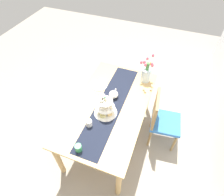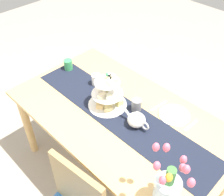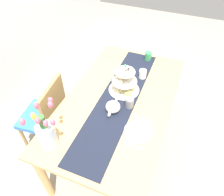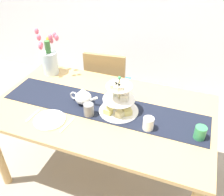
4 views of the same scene
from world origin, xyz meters
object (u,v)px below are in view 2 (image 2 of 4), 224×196
dining_table (120,123)px  dinner_plate_left (174,115)px  tulip_vase (167,189)px  teapot (137,119)px  knife_left (159,106)px  mug_white_text (96,80)px  fork_left (191,126)px  mug_orange (68,65)px  tiered_cake_stand (107,96)px  mug_grey (137,105)px

dining_table → dinner_plate_left: dinner_plate_left is taller
tulip_vase → teapot: bearing=-33.7°
dining_table → knife_left: knife_left is taller
knife_left → mug_white_text: mug_white_text is taller
fork_left → dinner_plate_left: bearing=0.0°
teapot → mug_orange: bearing=-5.3°
tiered_cake_stand → teapot: (-0.30, 0.00, -0.04)m
fork_left → dining_table: bearing=31.8°
teapot → mug_orange: (0.89, -0.08, -0.01)m
tiered_cake_stand → mug_grey: tiered_cake_stand is taller
fork_left → mug_orange: 1.19m
tulip_vase → dinner_plate_left: 0.72m
mug_grey → dining_table: bearing=65.0°
knife_left → tiered_cake_stand: bearing=43.2°
teapot → mug_white_text: teapot is taller
knife_left → mug_orange: (0.88, 0.19, 0.04)m
tiered_cake_stand → mug_grey: 0.23m
knife_left → mug_white_text: size_ratio=1.79×
fork_left → mug_orange: size_ratio=1.58×
teapot → fork_left: 0.40m
mug_grey → tiered_cake_stand: bearing=31.0°
knife_left → teapot: bearing=91.5°
dining_table → dinner_plate_left: size_ratio=7.39×
dining_table → tulip_vase: tulip_vase is taller
dining_table → mug_grey: (-0.06, -0.12, 0.15)m
mug_orange → fork_left: bearing=-170.7°
tulip_vase → mug_white_text: (1.05, -0.45, -0.10)m
tulip_vase → fork_left: bearing=-70.6°
dining_table → fork_left: 0.53m
dining_table → tulip_vase: size_ratio=4.12×
mug_grey → mug_white_text: 0.45m
fork_left → mug_orange: mug_orange is taller
dining_table → teapot: 0.23m
dinner_plate_left → mug_grey: size_ratio=2.42×
mug_white_text → teapot: bearing=168.2°
dinner_plate_left → fork_left: bearing=180.0°
mug_white_text → mug_orange: 0.34m
fork_left → mug_grey: (0.39, 0.16, 0.05)m
tulip_vase → knife_left: tulip_vase is taller
dining_table → fork_left: size_ratio=11.33×
teapot → tulip_vase: 0.60m
mug_grey → mug_white_text: (0.45, 0.00, -0.00)m
tiered_cake_stand → knife_left: tiered_cake_stand is taller
dinner_plate_left → tulip_vase: bearing=120.6°
mug_grey → mug_white_text: size_ratio=1.00×
tulip_vase → dinner_plate_left: tulip_vase is taller
dining_table → tulip_vase: bearing=153.2°
tulip_vase → dinner_plate_left: size_ratio=1.79×
fork_left → tulip_vase: bearing=109.4°
knife_left → mug_white_text: 0.57m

